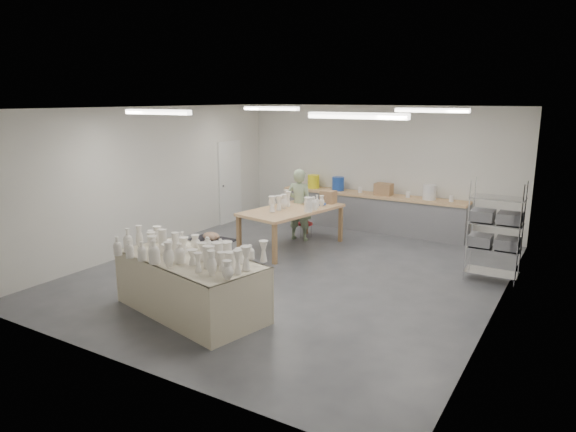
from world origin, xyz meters
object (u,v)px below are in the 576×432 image
Objects in this scene: work_table at (296,208)px; potter at (299,205)px; drying_table at (191,283)px; red_stool at (305,224)px.

potter reaches higher than work_table.
potter is at bearing 111.03° from drying_table.
drying_table is at bearing 90.16° from potter.
work_table is 1.52× the size of potter.
work_table is at bearing -74.61° from red_stool.
drying_table reaches higher than red_stool.
drying_table is 1.05× the size of work_table.
red_stool is at bearing 110.57° from drying_table.
red_stool is at bearing -97.90° from potter.
drying_table is at bearing -82.40° from red_stool.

